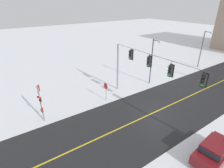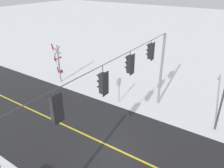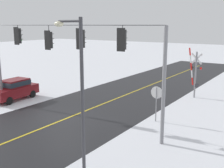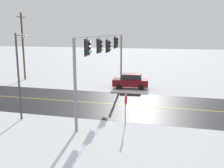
% 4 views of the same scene
% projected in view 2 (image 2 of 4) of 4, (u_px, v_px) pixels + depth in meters
% --- Properties ---
extents(ground_plane, '(160.00, 160.00, 0.00)m').
position_uv_depth(ground_plane, '(115.00, 149.00, 14.19)').
color(ground_plane, white).
extents(signal_span, '(14.20, 0.47, 6.22)m').
position_uv_depth(signal_span, '(116.00, 88.00, 12.30)').
color(signal_span, gray).
rests_on(signal_span, ground).
extents(stop_sign, '(0.80, 0.09, 2.35)m').
position_uv_depth(stop_sign, '(119.00, 85.00, 18.86)').
color(stop_sign, gray).
rests_on(stop_sign, ground).
extents(railroad_crossing, '(1.19, 0.31, 4.31)m').
position_uv_depth(railroad_crossing, '(58.00, 62.00, 22.43)').
color(railroad_crossing, gray).
rests_on(railroad_crossing, ground).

